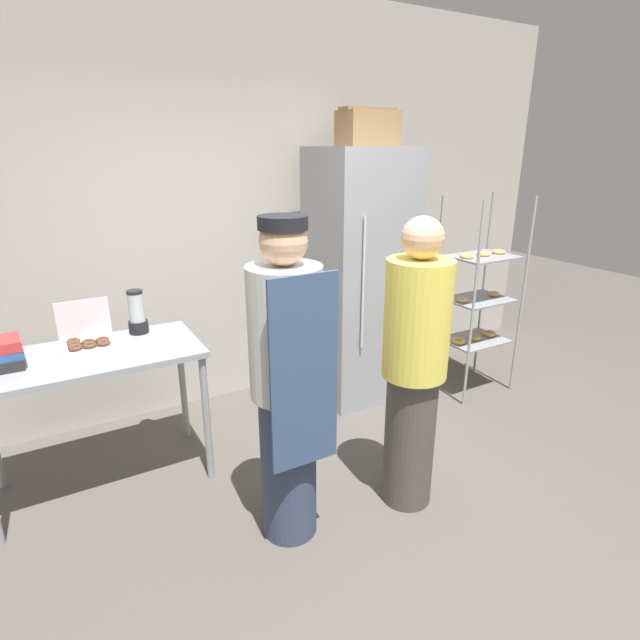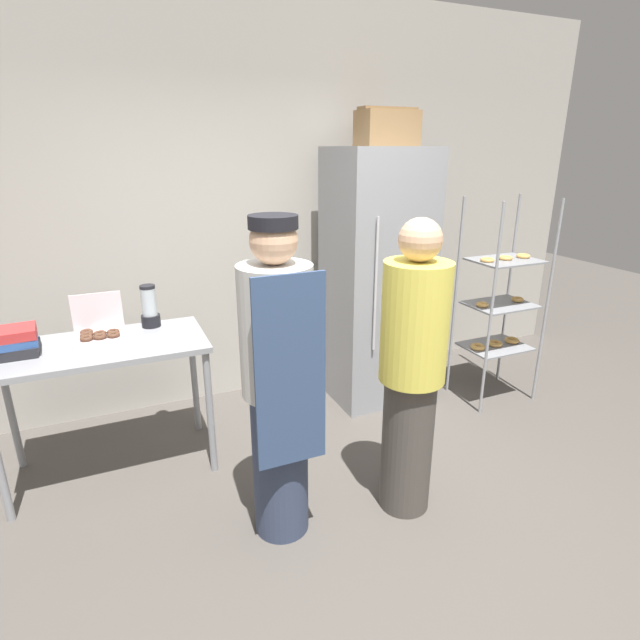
{
  "view_description": "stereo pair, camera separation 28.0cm",
  "coord_description": "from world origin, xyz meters",
  "px_view_note": "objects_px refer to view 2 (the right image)",
  "views": [
    {
      "loc": [
        -1.35,
        -1.61,
        1.98
      ],
      "look_at": [
        -0.04,
        0.69,
        1.06
      ],
      "focal_mm": 28.0,
      "sensor_mm": 36.0,
      "label": 1
    },
    {
      "loc": [
        -1.1,
        -1.73,
        1.98
      ],
      "look_at": [
        -0.04,
        0.69,
        1.06
      ],
      "focal_mm": 28.0,
      "sensor_mm": 36.0,
      "label": 2
    }
  ],
  "objects_px": {
    "person_customer": "(412,371)",
    "cardboard_storage_box": "(387,128)",
    "refrigerator": "(377,279)",
    "binder_stack": "(10,343)",
    "donut_box": "(100,335)",
    "person_baker": "(278,381)",
    "blender_pitcher": "(150,308)",
    "baking_rack": "(500,305)"
  },
  "relations": [
    {
      "from": "donut_box",
      "to": "binder_stack",
      "type": "height_order",
      "value": "donut_box"
    },
    {
      "from": "binder_stack",
      "to": "person_customer",
      "type": "height_order",
      "value": "person_customer"
    },
    {
      "from": "donut_box",
      "to": "person_baker",
      "type": "xyz_separation_m",
      "value": [
        0.8,
        -0.97,
        -0.03
      ]
    },
    {
      "from": "binder_stack",
      "to": "blender_pitcher",
      "type": "bearing_deg",
      "value": 14.31
    },
    {
      "from": "donut_box",
      "to": "blender_pitcher",
      "type": "relative_size",
      "value": 1.06
    },
    {
      "from": "baking_rack",
      "to": "binder_stack",
      "type": "xyz_separation_m",
      "value": [
        -3.39,
        0.18,
        0.15
      ]
    },
    {
      "from": "donut_box",
      "to": "blender_pitcher",
      "type": "bearing_deg",
      "value": 30.35
    },
    {
      "from": "blender_pitcher",
      "to": "person_customer",
      "type": "height_order",
      "value": "person_customer"
    },
    {
      "from": "donut_box",
      "to": "person_customer",
      "type": "height_order",
      "value": "person_customer"
    },
    {
      "from": "binder_stack",
      "to": "person_baker",
      "type": "relative_size",
      "value": 0.18
    },
    {
      "from": "donut_box",
      "to": "person_customer",
      "type": "xyz_separation_m",
      "value": [
        1.51,
        -1.07,
        -0.06
      ]
    },
    {
      "from": "refrigerator",
      "to": "cardboard_storage_box",
      "type": "distance_m",
      "value": 1.13
    },
    {
      "from": "baking_rack",
      "to": "person_customer",
      "type": "relative_size",
      "value": 0.98
    },
    {
      "from": "cardboard_storage_box",
      "to": "person_customer",
      "type": "height_order",
      "value": "cardboard_storage_box"
    },
    {
      "from": "refrigerator",
      "to": "baking_rack",
      "type": "xyz_separation_m",
      "value": [
        0.89,
        -0.43,
        -0.2
      ]
    },
    {
      "from": "cardboard_storage_box",
      "to": "person_baker",
      "type": "distance_m",
      "value": 2.21
    },
    {
      "from": "baking_rack",
      "to": "blender_pitcher",
      "type": "xyz_separation_m",
      "value": [
        -2.61,
        0.38,
        0.2
      ]
    },
    {
      "from": "refrigerator",
      "to": "binder_stack",
      "type": "relative_size",
      "value": 6.68
    },
    {
      "from": "donut_box",
      "to": "binder_stack",
      "type": "relative_size",
      "value": 0.99
    },
    {
      "from": "refrigerator",
      "to": "donut_box",
      "type": "relative_size",
      "value": 6.75
    },
    {
      "from": "refrigerator",
      "to": "blender_pitcher",
      "type": "xyz_separation_m",
      "value": [
        -1.72,
        -0.05,
        -0.0
      ]
    },
    {
      "from": "cardboard_storage_box",
      "to": "binder_stack",
      "type": "bearing_deg",
      "value": -172.85
    },
    {
      "from": "refrigerator",
      "to": "binder_stack",
      "type": "distance_m",
      "value": 2.51
    },
    {
      "from": "baking_rack",
      "to": "donut_box",
      "type": "relative_size",
      "value": 5.54
    },
    {
      "from": "baking_rack",
      "to": "cardboard_storage_box",
      "type": "distance_m",
      "value": 1.63
    },
    {
      "from": "binder_stack",
      "to": "cardboard_storage_box",
      "type": "xyz_separation_m",
      "value": [
        2.58,
        0.32,
        1.17
      ]
    },
    {
      "from": "baking_rack",
      "to": "cardboard_storage_box",
      "type": "bearing_deg",
      "value": 148.02
    },
    {
      "from": "baking_rack",
      "to": "blender_pitcher",
      "type": "height_order",
      "value": "baking_rack"
    },
    {
      "from": "person_baker",
      "to": "person_customer",
      "type": "height_order",
      "value": "person_baker"
    },
    {
      "from": "baking_rack",
      "to": "person_baker",
      "type": "distance_m",
      "value": 2.27
    },
    {
      "from": "blender_pitcher",
      "to": "binder_stack",
      "type": "distance_m",
      "value": 0.8
    },
    {
      "from": "cardboard_storage_box",
      "to": "donut_box",
      "type": "bearing_deg",
      "value": -171.7
    },
    {
      "from": "cardboard_storage_box",
      "to": "person_customer",
      "type": "bearing_deg",
      "value": -113.8
    },
    {
      "from": "blender_pitcher",
      "to": "person_customer",
      "type": "bearing_deg",
      "value": -46.28
    },
    {
      "from": "refrigerator",
      "to": "binder_stack",
      "type": "height_order",
      "value": "refrigerator"
    },
    {
      "from": "person_customer",
      "to": "cardboard_storage_box",
      "type": "bearing_deg",
      "value": 66.2
    },
    {
      "from": "cardboard_storage_box",
      "to": "person_baker",
      "type": "xyz_separation_m",
      "value": [
        -1.32,
        -1.27,
        -1.24
      ]
    },
    {
      "from": "cardboard_storage_box",
      "to": "person_baker",
      "type": "height_order",
      "value": "cardboard_storage_box"
    },
    {
      "from": "donut_box",
      "to": "blender_pitcher",
      "type": "distance_m",
      "value": 0.37
    },
    {
      "from": "cardboard_storage_box",
      "to": "refrigerator",
      "type": "bearing_deg",
      "value": -137.62
    },
    {
      "from": "refrigerator",
      "to": "person_baker",
      "type": "bearing_deg",
      "value": -135.97
    },
    {
      "from": "donut_box",
      "to": "binder_stack",
      "type": "bearing_deg",
      "value": -178.12
    }
  ]
}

